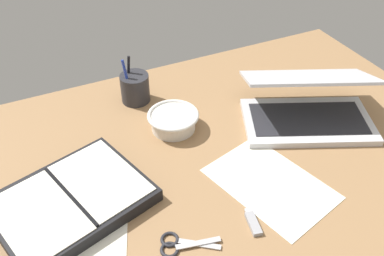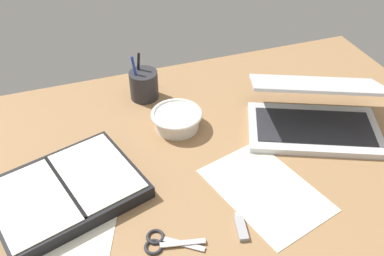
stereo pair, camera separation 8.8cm
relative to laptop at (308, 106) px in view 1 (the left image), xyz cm
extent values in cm
cube|color=#936D47|center=(-30.69, -6.37, -5.55)|extent=(140.00, 100.00, 2.00)
cube|color=silver|center=(-0.87, -2.02, -3.65)|extent=(39.92, 32.22, 1.80)
cube|color=#232328|center=(-0.87, -2.02, -2.63)|extent=(33.85, 25.41, 0.24)
cube|color=silver|center=(1.64, 3.81, 6.58)|extent=(39.48, 31.21, 8.12)
cube|color=silver|center=(1.47, 3.40, 6.41)|extent=(36.11, 28.23, 6.93)
cylinder|color=silver|center=(-35.07, 12.02, -2.34)|extent=(11.90, 11.90, 4.41)
torus|color=silver|center=(-35.07, 12.02, -0.14)|extent=(14.00, 14.00, 1.12)
cylinder|color=#28282D|center=(-39.88, 28.94, -0.29)|extent=(8.38, 8.38, 8.53)
cylinder|color=black|center=(-40.91, 31.00, 2.77)|extent=(2.44, 1.62, 12.67)
cylinder|color=#233899|center=(-42.08, 28.26, 2.97)|extent=(1.68, 3.66, 12.92)
cube|color=black|center=(-66.47, -3.72, -2.93)|extent=(38.14, 32.95, 3.23)
cube|color=silver|center=(-73.92, -6.01, -1.17)|extent=(20.88, 25.80, 0.30)
cube|color=silver|center=(-59.02, -1.43, -1.17)|extent=(20.88, 25.80, 0.30)
cube|color=black|center=(-66.47, -3.72, -1.02)|extent=(7.34, 21.64, 0.30)
cube|color=#B7B7BC|center=(-45.51, -25.07, -3.95)|extent=(9.47, 3.12, 0.30)
cube|color=#B7B7BC|center=(-45.51, -25.07, -4.25)|extent=(8.34, 6.50, 0.30)
torus|color=#232328|center=(-51.37, -23.83, -4.25)|extent=(3.90, 3.90, 0.70)
torus|color=#232328|center=(-50.36, -21.56, -4.25)|extent=(3.90, 3.90, 0.70)
cube|color=silver|center=(-22.65, -16.93, -4.47)|extent=(26.24, 32.60, 0.16)
cube|color=#99999E|center=(-32.67, -25.58, -4.05)|extent=(3.18, 6.28, 1.00)
cube|color=silver|center=(-31.93, -22.06, -4.05)|extent=(1.42, 1.42, 0.60)
camera|label=1|loc=(-69.15, -72.30, 69.29)|focal=40.00mm
camera|label=2|loc=(-60.96, -75.63, 69.29)|focal=40.00mm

